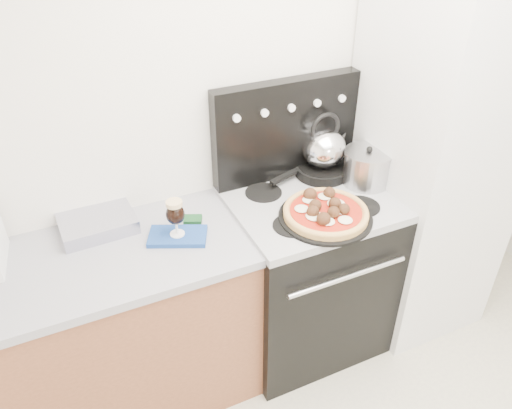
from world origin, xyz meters
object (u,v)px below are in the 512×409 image
base_cabinet (92,342)px  skillet (322,170)px  tea_kettle (324,145)px  stock_pot (367,168)px  oven_mitt (178,236)px  stove_body (305,275)px  fridge (431,166)px  beer_glass (176,218)px  pizza_pan (325,217)px  pizza (326,211)px

base_cabinet → skillet: 1.38m
tea_kettle → stock_pot: bearing=-38.4°
oven_mitt → tea_kettle: size_ratio=1.02×
stove_body → stock_pot: stock_pot is taller
fridge → beer_glass: 1.36m
skillet → stock_pot: (0.15, -0.16, 0.06)m
fridge → stock_pot: 0.38m
base_cabinet → beer_glass: bearing=-2.6°
beer_glass → oven_mitt: bearing=0.0°
fridge → stove_body: bearing=178.0°
tea_kettle → stock_pot: size_ratio=1.07×
oven_mitt → tea_kettle: tea_kettle is taller
pizza_pan → tea_kettle: (0.19, 0.35, 0.16)m
skillet → tea_kettle: 0.15m
fridge → stock_pot: size_ratio=8.33×
tea_kettle → pizza_pan: bearing=-110.5°
fridge → tea_kettle: 0.59m
beer_glass → stock_pot: size_ratio=0.76×
beer_glass → tea_kettle: 0.86m
base_cabinet → stove_body: 1.11m
pizza_pan → skillet: (0.19, 0.35, 0.02)m
fridge → base_cabinet: bearing=178.4°
beer_glass → skillet: size_ratio=0.63×
pizza_pan → base_cabinet: bearing=170.4°
skillet → fridge: bearing=-21.7°
pizza → beer_glass: bearing=165.7°
pizza_pan → stock_pot: size_ratio=1.86×
stove_body → fridge: size_ratio=0.46×
oven_mitt → pizza_pan: size_ratio=0.58×
fridge → oven_mitt: size_ratio=7.66×
stove_body → skillet: size_ratio=3.21×
oven_mitt → tea_kettle: 0.87m
base_cabinet → pizza: pizza is taller
stock_pot → stove_body: bearing=-176.1°
pizza → tea_kettle: (0.19, 0.35, 0.13)m
stove_body → oven_mitt: size_ratio=3.55×
base_cabinet → fridge: (1.80, -0.05, 0.52)m
base_cabinet → tea_kettle: size_ratio=5.96×
oven_mitt → tea_kettle: (0.83, 0.18, 0.18)m
base_cabinet → pizza_pan: bearing=-9.6°
fridge → skillet: (-0.53, 0.21, -0.01)m
beer_glass → stock_pot: 0.99m
stove_body → oven_mitt: 0.81m
pizza_pan → stock_pot: 0.40m
base_cabinet → stock_pot: stock_pot is taller
stock_pot → pizza_pan: bearing=-152.1°
pizza_pan → pizza: pizza is taller
skillet → beer_glass: bearing=-167.7°
stove_body → pizza: bearing=-96.8°
base_cabinet → pizza_pan: size_ratio=3.42×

